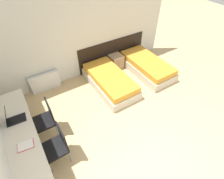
% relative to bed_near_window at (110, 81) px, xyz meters
% --- Properties ---
extents(ground_plane, '(20.00, 20.00, 0.00)m').
position_rel_bed_near_window_xyz_m(ground_plane, '(-0.33, -2.63, -0.21)').
color(ground_plane, tan).
extents(wall_back, '(5.84, 0.05, 2.70)m').
position_rel_bed_near_window_xyz_m(wall_back, '(-0.33, 1.00, 1.14)').
color(wall_back, silver).
rests_on(wall_back, ground_plane).
extents(headboard_panel, '(2.42, 0.03, 0.88)m').
position_rel_bed_near_window_xyz_m(headboard_panel, '(0.70, 0.96, 0.23)').
color(headboard_panel, black).
rests_on(headboard_panel, ground_plane).
extents(bed_near_window, '(0.92, 1.86, 0.43)m').
position_rel_bed_near_window_xyz_m(bed_near_window, '(0.00, 0.00, 0.00)').
color(bed_near_window, beige).
rests_on(bed_near_window, ground_plane).
extents(bed_near_door, '(0.92, 1.86, 0.43)m').
position_rel_bed_near_window_xyz_m(bed_near_door, '(1.40, 0.00, 0.00)').
color(bed_near_door, beige).
rests_on(bed_near_door, ground_plane).
extents(nightstand, '(0.40, 0.39, 0.44)m').
position_rel_bed_near_window_xyz_m(nightstand, '(0.70, 0.73, 0.01)').
color(nightstand, tan).
rests_on(nightstand, ground_plane).
extents(radiator, '(0.82, 0.12, 0.53)m').
position_rel_bed_near_window_xyz_m(radiator, '(-1.61, 0.88, 0.06)').
color(radiator, silver).
rests_on(radiator, ground_plane).
extents(desk, '(0.54, 2.59, 0.75)m').
position_rel_bed_near_window_xyz_m(desk, '(-2.48, -0.96, 0.39)').
color(desk, beige).
rests_on(desk, ground_plane).
extents(chair_near_laptop, '(0.46, 0.46, 0.90)m').
position_rel_bed_near_window_xyz_m(chair_near_laptop, '(-1.99, -0.59, 0.27)').
color(chair_near_laptop, black).
rests_on(chair_near_laptop, ground_plane).
extents(chair_near_notebook, '(0.47, 0.47, 0.90)m').
position_rel_bed_near_window_xyz_m(chair_near_notebook, '(-1.99, -1.32, 0.27)').
color(chair_near_notebook, black).
rests_on(chair_near_notebook, ground_plane).
extents(laptop, '(0.37, 0.25, 0.35)m').
position_rel_bed_near_window_xyz_m(laptop, '(-2.52, -0.56, 0.61)').
color(laptop, black).
rests_on(laptop, desk).
extents(open_notebook, '(0.29, 0.22, 0.02)m').
position_rel_bed_near_window_xyz_m(open_notebook, '(-2.45, -1.23, 0.54)').
color(open_notebook, '#B21E1E').
rests_on(open_notebook, desk).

